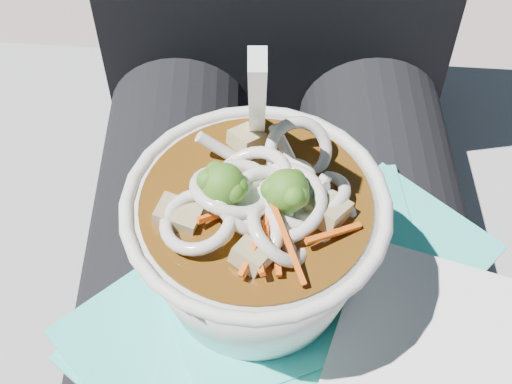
{
  "coord_description": "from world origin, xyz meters",
  "views": [
    {
      "loc": [
        -0.02,
        -0.3,
        1.03
      ],
      "look_at": [
        -0.02,
        -0.03,
        0.69
      ],
      "focal_mm": 50.0,
      "sensor_mm": 36.0,
      "label": 1
    }
  ],
  "objects_px": {
    "plastic_bag": "(275,310)",
    "udon_bowl": "(257,234)",
    "stone_ledge": "(272,312)",
    "person_body": "(279,195)",
    "lap": "(280,303)"
  },
  "relations": [
    {
      "from": "lap",
      "to": "stone_ledge",
      "type": "bearing_deg",
      "value": 90.0
    },
    {
      "from": "stone_ledge",
      "to": "person_body",
      "type": "relative_size",
      "value": 1.02
    },
    {
      "from": "lap",
      "to": "udon_bowl",
      "type": "relative_size",
      "value": 2.29
    },
    {
      "from": "plastic_bag",
      "to": "stone_ledge",
      "type": "bearing_deg",
      "value": 88.04
    },
    {
      "from": "stone_ledge",
      "to": "plastic_bag",
      "type": "relative_size",
      "value": 2.93
    },
    {
      "from": "person_body",
      "to": "udon_bowl",
      "type": "xyz_separation_m",
      "value": [
        -0.02,
        -0.13,
        0.12
      ]
    },
    {
      "from": "lap",
      "to": "plastic_bag",
      "type": "height_order",
      "value": "plastic_bag"
    },
    {
      "from": "stone_ledge",
      "to": "person_body",
      "type": "bearing_deg",
      "value": -90.0
    },
    {
      "from": "stone_ledge",
      "to": "lap",
      "type": "bearing_deg",
      "value": -90.0
    },
    {
      "from": "stone_ledge",
      "to": "person_body",
      "type": "height_order",
      "value": "person_body"
    },
    {
      "from": "lap",
      "to": "udon_bowl",
      "type": "bearing_deg",
      "value": -120.99
    },
    {
      "from": "lap",
      "to": "person_body",
      "type": "xyz_separation_m",
      "value": [
        0.0,
        0.09,
        0.03
      ]
    },
    {
      "from": "lap",
      "to": "person_body",
      "type": "distance_m",
      "value": 0.1
    },
    {
      "from": "plastic_bag",
      "to": "person_body",
      "type": "bearing_deg",
      "value": 87.25
    },
    {
      "from": "plastic_bag",
      "to": "udon_bowl",
      "type": "xyz_separation_m",
      "value": [
        -0.01,
        0.02,
        0.07
      ]
    }
  ]
}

